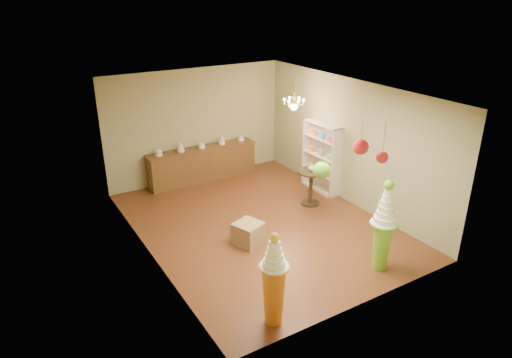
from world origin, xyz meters
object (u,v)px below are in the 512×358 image
pedestal_green (383,234)px  pedestal_orange (274,287)px  sideboard (203,164)px  round_table (311,183)px

pedestal_green → pedestal_orange: size_ratio=1.12×
sideboard → round_table: sideboard is taller
sideboard → round_table: bearing=-59.4°
pedestal_orange → sideboard: bearing=75.6°
sideboard → round_table: (1.60, -2.72, 0.08)m
pedestal_green → round_table: (0.56, 2.88, -0.16)m
pedestal_green → pedestal_orange: (-2.54, -0.23, -0.07)m
sideboard → pedestal_orange: bearing=-104.4°
pedestal_green → round_table: pedestal_green is taller
pedestal_green → pedestal_orange: 2.55m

